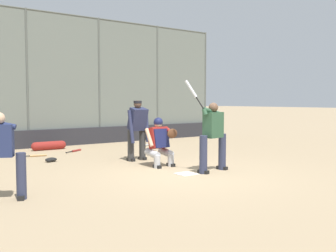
{
  "coord_description": "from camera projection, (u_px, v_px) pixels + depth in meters",
  "views": [
    {
      "loc": [
        5.65,
        6.98,
        1.69
      ],
      "look_at": [
        -0.22,
        -1.0,
        1.05
      ],
      "focal_mm": 42.0,
      "sensor_mm": 36.0,
      "label": 1
    }
  ],
  "objects": [
    {
      "name": "ground_plane",
      "position": [
        186.0,
        174.0,
        9.06
      ],
      "size": [
        160.0,
        160.0,
        0.0
      ],
      "primitive_type": "plane",
      "color": "tan"
    },
    {
      "name": "home_plate_marker",
      "position": [
        186.0,
        174.0,
        9.06
      ],
      "size": [
        0.43,
        0.43,
        0.01
      ],
      "primitive_type": "cube",
      "color": "white",
      "rests_on": "ground_plane"
    },
    {
      "name": "backstop_fence",
      "position": [
        65.0,
        77.0,
        14.7
      ],
      "size": [
        14.09,
        0.08,
        4.93
      ],
      "color": "#515651",
      "rests_on": "ground_plane"
    },
    {
      "name": "padding_wall",
      "position": [
        67.0,
        137.0,
        14.76
      ],
      "size": [
        13.73,
        0.18,
        0.64
      ],
      "primitive_type": "cube",
      "color": "#28282D",
      "rests_on": "ground_plane"
    },
    {
      "name": "bleachers_beyond",
      "position": [
        88.0,
        130.0,
        17.68
      ],
      "size": [
        9.81,
        1.95,
        1.16
      ],
      "color": "slate",
      "rests_on": "ground_plane"
    },
    {
      "name": "batter_at_plate",
      "position": [
        213.0,
        134.0,
        9.32
      ],
      "size": [
        1.09,
        0.56,
        2.17
      ],
      "rotation": [
        0.0,
        0.0,
        0.17
      ],
      "color": "#2D334C",
      "rests_on": "ground_plane"
    },
    {
      "name": "catcher_behind_plate",
      "position": [
        160.0,
        141.0,
        10.08
      ],
      "size": [
        0.66,
        0.76,
        1.26
      ],
      "rotation": [
        0.0,
        0.0,
        0.0
      ],
      "color": "#B7B7BC",
      "rests_on": "ground_plane"
    },
    {
      "name": "umpire_home",
      "position": [
        138.0,
        128.0,
        11.02
      ],
      "size": [
        0.69,
        0.44,
        1.7
      ],
      "rotation": [
        0.0,
        0.0,
        0.06
      ],
      "color": "#333333",
      "rests_on": "ground_plane"
    },
    {
      "name": "spare_bat_near_backstop",
      "position": [
        75.0,
        151.0,
        13.01
      ],
      "size": [
        0.71,
        0.48,
        0.07
      ],
      "rotation": [
        0.0,
        0.0,
        3.71
      ],
      "color": "black",
      "rests_on": "ground_plane"
    },
    {
      "name": "spare_bat_by_padding",
      "position": [
        165.0,
        142.0,
        15.82
      ],
      "size": [
        0.57,
        0.68,
        0.07
      ],
      "rotation": [
        0.0,
        0.0,
        0.88
      ],
      "color": "black",
      "rests_on": "ground_plane"
    },
    {
      "name": "spare_bat_third_base_side",
      "position": [
        36.0,
        156.0,
        11.85
      ],
      "size": [
        0.84,
        0.2,
        0.07
      ],
      "rotation": [
        0.0,
        0.0,
        2.96
      ],
      "color": "black",
      "rests_on": "ground_plane"
    },
    {
      "name": "spare_bat_first_base_side",
      "position": [
        149.0,
        144.0,
        14.85
      ],
      "size": [
        0.74,
        0.51,
        0.07
      ],
      "rotation": [
        0.0,
        0.0,
        0.58
      ],
      "color": "black",
      "rests_on": "ground_plane"
    },
    {
      "name": "fielding_glove_on_dirt",
      "position": [
        51.0,
        160.0,
        10.84
      ],
      "size": [
        0.33,
        0.25,
        0.12
      ],
      "color": "black",
      "rests_on": "ground_plane"
    },
    {
      "name": "equipment_bag_dugout_side",
      "position": [
        49.0,
        146.0,
        13.49
      ],
      "size": [
        1.21,
        0.29,
        0.29
      ],
      "color": "maroon",
      "rests_on": "ground_plane"
    }
  ]
}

